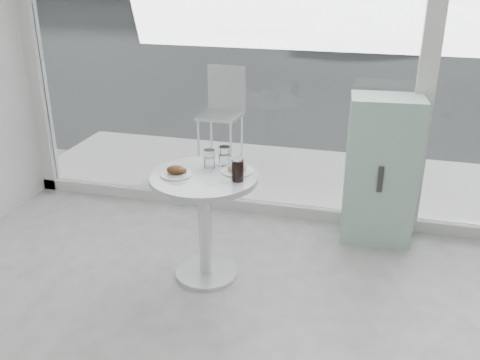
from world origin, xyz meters
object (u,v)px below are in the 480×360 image
(patio_chair, at_px, (223,107))
(plate_fritter, at_px, (177,172))
(plate_donut, at_px, (237,169))
(water_tumbler_a, at_px, (209,160))
(water_tumbler_b, at_px, (225,157))
(mint_cabinet, at_px, (381,170))
(car_silver, at_px, (397,16))
(main_table, at_px, (205,205))
(car_white, at_px, (250,4))
(cola_glass, at_px, (238,170))

(patio_chair, relative_size, plate_fritter, 4.74)
(plate_donut, height_order, water_tumbler_a, water_tumbler_a)
(water_tumbler_b, bearing_deg, mint_cabinet, 32.06)
(car_silver, bearing_deg, water_tumbler_b, 157.93)
(plate_fritter, bearing_deg, water_tumbler_b, 46.89)
(patio_chair, relative_size, plate_donut, 4.57)
(main_table, bearing_deg, mint_cabinet, 37.72)
(car_white, relative_size, water_tumbler_b, 33.25)
(plate_donut, bearing_deg, patio_chair, 108.94)
(main_table, bearing_deg, car_white, 102.39)
(main_table, bearing_deg, water_tumbler_b, 69.78)
(water_tumbler_b, bearing_deg, car_white, 102.94)
(plate_donut, relative_size, water_tumbler_a, 1.70)
(car_white, distance_m, plate_fritter, 13.23)
(water_tumbler_a, relative_size, water_tumbler_b, 0.96)
(patio_chair, bearing_deg, cola_glass, -67.00)
(car_white, xyz_separation_m, cola_glass, (3.08, -12.94, 0.10))
(patio_chair, relative_size, water_tumbler_a, 7.79)
(patio_chair, relative_size, water_tumbler_b, 7.48)
(mint_cabinet, height_order, water_tumbler_b, mint_cabinet)
(car_silver, height_order, cola_glass, car_silver)
(mint_cabinet, bearing_deg, main_table, -147.03)
(water_tumbler_b, xyz_separation_m, cola_glass, (0.16, -0.25, 0.02))
(main_table, xyz_separation_m, mint_cabinet, (1.14, 0.88, 0.03))
(car_white, bearing_deg, cola_glass, 178.03)
(water_tumbler_a, xyz_separation_m, cola_glass, (0.24, -0.17, 0.02))
(main_table, bearing_deg, plate_fritter, -163.68)
(patio_chair, distance_m, plate_fritter, 2.31)
(mint_cabinet, xyz_separation_m, water_tumbler_b, (-1.06, -0.66, 0.25))
(mint_cabinet, height_order, patio_chair, mint_cabinet)
(plate_donut, bearing_deg, car_white, 103.34)
(main_table, xyz_separation_m, car_silver, (1.33, 11.22, 0.13))
(plate_fritter, distance_m, plate_donut, 0.40)
(mint_cabinet, relative_size, car_white, 0.26)
(patio_chair, relative_size, cola_glass, 6.41)
(main_table, relative_size, cola_glass, 5.01)
(car_white, distance_m, water_tumbler_a, 13.07)
(mint_cabinet, xyz_separation_m, plate_fritter, (-1.31, -0.93, 0.22))
(mint_cabinet, relative_size, plate_donut, 5.37)
(car_silver, bearing_deg, cola_glass, 158.87)
(mint_cabinet, relative_size, water_tumbler_a, 9.15)
(main_table, xyz_separation_m, cola_glass, (0.24, -0.03, 0.29))
(patio_chair, distance_m, plate_donut, 2.24)
(mint_cabinet, xyz_separation_m, plate_donut, (-0.94, -0.77, 0.21))
(patio_chair, height_order, cola_glass, patio_chair)
(mint_cabinet, bearing_deg, plate_fritter, -149.34)
(water_tumbler_a, bearing_deg, plate_donut, -9.27)
(cola_glass, bearing_deg, car_white, 103.37)
(car_silver, relative_size, plate_donut, 19.27)
(patio_chair, bearing_deg, main_table, -72.45)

